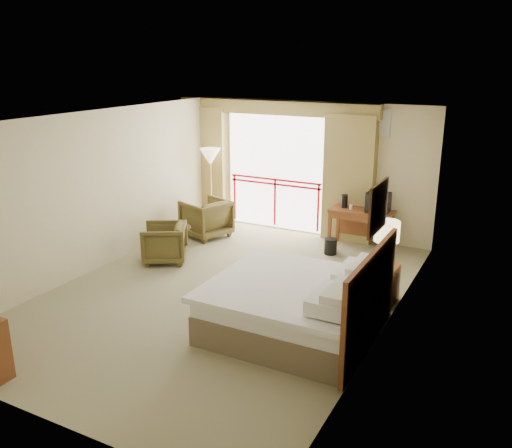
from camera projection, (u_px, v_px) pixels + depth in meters
The scene contains 28 objects.
floor at pixel (225, 293), 8.46m from camera, with size 7.00×7.00×0.00m, color gray.
ceiling at pixel (221, 118), 7.66m from camera, with size 7.00×7.00×0.00m, color white.
wall_back at pixel (312, 169), 11.02m from camera, with size 5.00×5.00×0.00m, color beige.
wall_front at pixel (32, 299), 5.10m from camera, with size 5.00×5.00×0.00m, color beige.
wall_left at pixel (97, 191), 9.17m from camera, with size 7.00×7.00×0.00m, color beige.
wall_right at pixel (390, 234), 6.95m from camera, with size 7.00×7.00×0.00m, color beige.
balcony_door at pixel (276, 172), 11.40m from camera, with size 2.40×2.40×0.00m, color white.
balcony_railing at pixel (275, 190), 11.50m from camera, with size 2.09×0.03×1.02m.
curtain_left at pixel (206, 164), 12.01m from camera, with size 1.00×0.26×2.50m, color olive.
curtain_right at pixel (349, 179), 10.55m from camera, with size 1.00×0.26×2.50m, color olive.
valance at pixel (274, 108), 10.92m from camera, with size 4.40×0.22×0.28m, color olive.
hvac_vent at pixel (377, 123), 10.13m from camera, with size 0.50×0.04×0.50m, color silver.
bed at pixel (298, 305), 7.18m from camera, with size 2.13×2.06×0.97m.
headboard at pixel (370, 301), 6.67m from camera, with size 0.06×2.10×1.30m, color brown.
framed_art at pixel (378, 207), 6.31m from camera, with size 0.04×0.72×0.60m.
nightstand at pixel (382, 284), 8.07m from camera, with size 0.41×0.49×0.59m, color brown.
table_lamp at pixel (387, 232), 7.87m from camera, with size 0.37×0.37×0.65m.
phone at pixel (378, 265), 7.86m from camera, with size 0.19×0.15×0.09m, color black.
desk at pixel (362, 218), 10.30m from camera, with size 1.17×0.57×0.77m.
tv at pixel (378, 203), 10.01m from camera, with size 0.41×0.33×0.38m.
coffee_maker at pixel (344, 201), 10.32m from camera, with size 0.12×0.12×0.26m, color black.
cup at pixel (351, 207), 10.24m from camera, with size 0.07×0.07×0.09m, color white.
wastebasket at pixel (331, 246), 10.10m from camera, with size 0.24×0.24×0.30m, color black.
armchair_far at pixel (207, 236), 11.14m from camera, with size 0.82×0.85×0.77m, color #483B18.
armchair_near at pixel (165, 261), 9.78m from camera, with size 0.74×0.76×0.69m, color #483B18.
side_table at pixel (179, 234), 10.21m from camera, with size 0.44×0.44×0.48m.
book at pixel (179, 226), 10.16m from camera, with size 0.15×0.20×0.02m, color white.
floor_lamp at pixel (210, 160), 11.39m from camera, with size 0.43×0.43×1.69m.
Camera 1 is at (4.03, -6.65, 3.53)m, focal length 38.00 mm.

